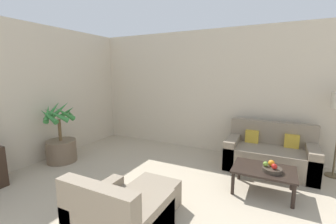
% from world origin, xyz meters
% --- Properties ---
extents(wall_back, '(8.71, 0.06, 2.70)m').
position_xyz_m(wall_back, '(0.00, 5.97, 1.35)').
color(wall_back, beige).
rests_on(wall_back, ground_plane).
extents(potted_palm, '(0.67, 0.67, 1.22)m').
position_xyz_m(potted_palm, '(-3.17, 3.92, 0.38)').
color(potted_palm, brown).
rests_on(potted_palm, ground_plane).
extents(sofa_loveseat, '(1.52, 0.82, 0.85)m').
position_xyz_m(sofa_loveseat, '(0.59, 5.41, 0.28)').
color(sofa_loveseat, gray).
rests_on(sofa_loveseat, ground_plane).
extents(coffee_table, '(0.87, 0.63, 0.37)m').
position_xyz_m(coffee_table, '(0.55, 4.48, 0.32)').
color(coffee_table, black).
rests_on(coffee_table, ground_plane).
extents(fruit_bowl, '(0.27, 0.27, 0.06)m').
position_xyz_m(fruit_bowl, '(0.66, 4.42, 0.40)').
color(fruit_bowl, '#42382D').
rests_on(fruit_bowl, coffee_table).
extents(apple_red, '(0.08, 0.08, 0.08)m').
position_xyz_m(apple_red, '(0.69, 4.38, 0.47)').
color(apple_red, red).
rests_on(apple_red, fruit_bowl).
extents(apple_green, '(0.07, 0.07, 0.07)m').
position_xyz_m(apple_green, '(0.57, 4.43, 0.46)').
color(apple_green, olive).
rests_on(apple_green, fruit_bowl).
extents(orange_fruit, '(0.09, 0.09, 0.09)m').
position_xyz_m(orange_fruit, '(0.64, 4.48, 0.47)').
color(orange_fruit, orange).
rests_on(orange_fruit, fruit_bowl).
extents(armchair, '(0.86, 0.81, 0.80)m').
position_xyz_m(armchair, '(-0.70, 2.67, 0.26)').
color(armchair, gray).
rests_on(armchair, ground_plane).
extents(ottoman, '(0.58, 0.46, 0.35)m').
position_xyz_m(ottoman, '(-0.69, 3.40, 0.17)').
color(ottoman, gray).
rests_on(ottoman, ground_plane).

